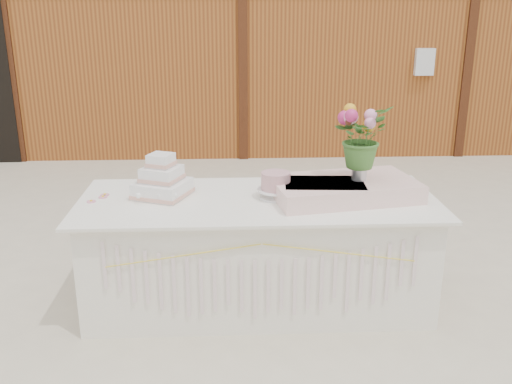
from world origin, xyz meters
TOP-DOWN VIEW (x-y plane):
  - ground at (0.00, 0.00)m, footprint 80.00×80.00m
  - barn at (-0.01, 5.99)m, footprint 12.60×4.60m
  - cake_table at (0.00, -0.00)m, footprint 2.40×1.00m
  - wedding_cake at (-0.64, 0.08)m, footprint 0.43×0.43m
  - pink_cake_stand at (0.12, 0.01)m, footprint 0.25×0.25m
  - satin_runner at (0.58, 0.01)m, footprint 1.04×0.71m
  - flower_vase at (0.68, 0.01)m, footprint 0.10×0.10m
  - bouquet at (0.68, 0.01)m, footprint 0.49×0.49m
  - loose_flowers at (-1.05, 0.09)m, footprint 0.13×0.29m

SIDE VIEW (x-z plane):
  - ground at x=0.00m, z-range 0.00..0.00m
  - cake_table at x=0.00m, z-range 0.00..0.77m
  - loose_flowers at x=-1.05m, z-range 0.77..0.79m
  - satin_runner at x=0.58m, z-range 0.77..0.89m
  - pink_cake_stand at x=0.12m, z-range 0.78..0.96m
  - wedding_cake at x=-0.64m, z-range 0.72..1.02m
  - flower_vase at x=0.68m, z-range 0.89..1.03m
  - bouquet at x=0.68m, z-range 1.03..1.44m
  - barn at x=-0.01m, z-range 0.03..3.33m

